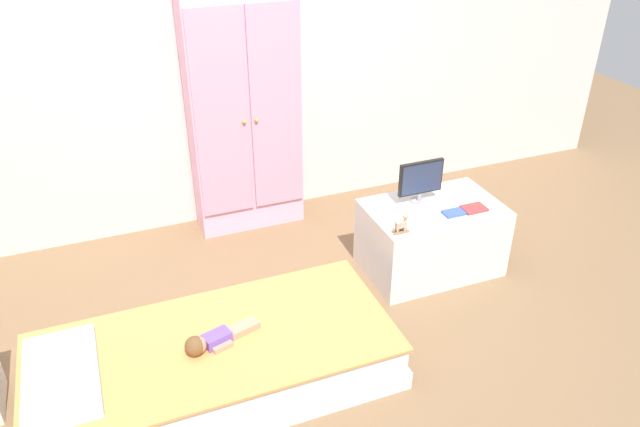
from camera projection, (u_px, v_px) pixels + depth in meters
name	position (u px, v px, depth m)	size (l,w,h in m)	color
ground_plane	(304.00, 351.00, 3.29)	(10.00, 10.00, 0.02)	brown
back_wall	(215.00, 27.00, 3.87)	(6.40, 0.05, 2.70)	silver
bed	(215.00, 362.00, 3.03)	(1.77, 0.81, 0.26)	white
pillow	(61.00, 376.00, 2.73)	(0.32, 0.58, 0.05)	silver
doll	(209.00, 341.00, 2.91)	(0.39, 0.18, 0.10)	#6B4CB2
wardrobe	(244.00, 113.00, 4.02)	(0.72, 0.30, 1.65)	#EFADCC
tv_stand	(431.00, 238.00, 3.83)	(0.82, 0.52, 0.45)	silver
tv_monitor	(421.00, 179.00, 3.69)	(0.29, 0.10, 0.27)	#99999E
rocking_horse_toy	(402.00, 224.00, 3.44)	(0.09, 0.04, 0.11)	#8E6642
book_blue	(454.00, 213.00, 3.64)	(0.13, 0.08, 0.01)	blue
book_red	(474.00, 208.00, 3.68)	(0.15, 0.10, 0.02)	#CC3838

